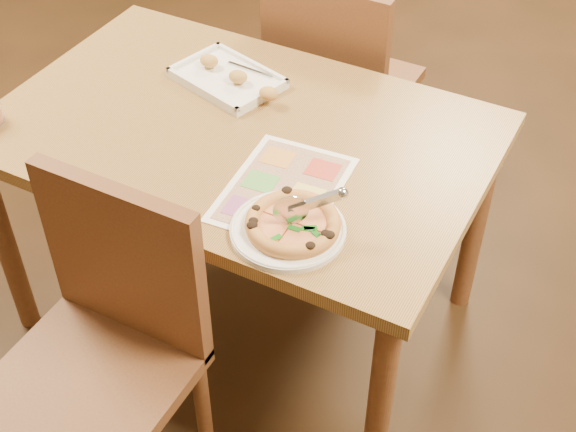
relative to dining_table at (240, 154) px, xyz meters
The scene contains 8 objects.
dining_table is the anchor object (origin of this frame).
chair_near 0.61m from the dining_table, 90.00° to the right, with size 0.42×0.42×0.47m.
chair_far 0.61m from the dining_table, 90.00° to the left, with size 0.42×0.42×0.47m.
plate 0.43m from the dining_table, 43.89° to the right, with size 0.26×0.26×0.01m, color white.
pizza 0.43m from the dining_table, 42.37° to the right, with size 0.22×0.22×0.03m.
pizza_cutter 0.46m from the dining_table, 38.38° to the right, with size 0.14×0.09×0.09m.
appetizer_tray 0.24m from the dining_table, 127.34° to the left, with size 0.36×0.28×0.06m.
menu 0.29m from the dining_table, 36.42° to the right, with size 0.26×0.36×0.01m, color white.
Camera 1 is at (0.92, -1.45, 1.97)m, focal length 50.00 mm.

